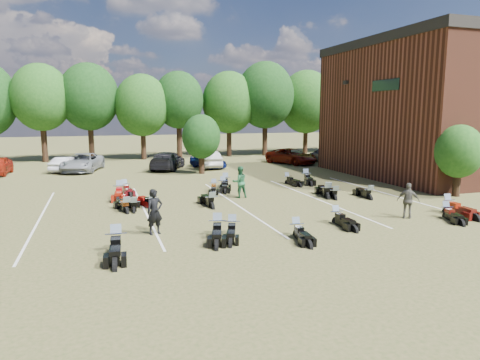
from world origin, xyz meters
name	(u,v)px	position (x,y,z in m)	size (l,w,h in m)	color
ground	(309,212)	(0.00, 0.00, 0.00)	(160.00, 160.00, 0.00)	brown
car_1	(66,164)	(-12.86, 20.41, 0.64)	(1.36, 3.91, 1.29)	#BABABE
car_2	(83,162)	(-11.51, 20.11, 0.79)	(2.61, 5.66, 1.57)	gray
car_3	(167,161)	(-4.30, 19.08, 0.80)	(2.24, 5.52, 1.60)	black
car_4	(208,160)	(-0.60, 18.98, 0.69)	(1.63, 4.05, 1.38)	#0B1651
car_5	(207,159)	(-0.59, 19.11, 0.78)	(1.65, 4.73, 1.56)	#9E9E99
car_6	(291,156)	(8.11, 19.46, 0.76)	(2.52, 5.46, 1.52)	#590F05
car_7	(326,155)	(11.95, 19.31, 0.79)	(2.21, 5.44, 1.58)	#333338
person_black	(155,212)	(-8.03, -1.54, 0.96)	(0.70, 0.46, 1.93)	black
person_green	(240,182)	(-2.19, 4.79, 0.95)	(0.92, 0.72, 1.89)	#235F37
person_grey	(408,201)	(3.92, -2.63, 0.87)	(1.02, 0.42, 1.74)	#545248
motorcycle_0	(117,252)	(-9.69, -3.42, 0.00)	(0.80, 2.50, 1.39)	black
motorcycle_1	(232,235)	(-4.99, -2.67, 0.00)	(0.68, 2.12, 1.18)	black
motorcycle_2	(217,236)	(-5.61, -2.61, 0.00)	(0.75, 2.36, 1.32)	black
motorcycle_3	(296,237)	(-2.56, -3.78, 0.00)	(0.64, 2.02, 1.13)	black
motorcycle_4	(336,223)	(0.14, -2.40, 0.00)	(0.66, 2.08, 1.16)	black
motorcycle_5	(446,218)	(5.76, -3.18, 0.00)	(0.63, 1.99, 1.11)	black
motorcycle_6	(448,213)	(6.68, -2.35, 0.00)	(0.76, 2.40, 1.34)	#4A0E0A
motorcycle_7	(152,209)	(-7.60, 3.26, 0.00)	(0.71, 2.23, 1.24)	maroon
motorcycle_8	(127,213)	(-8.94, 2.76, 0.00)	(0.70, 2.18, 1.22)	black
motorcycle_9	(134,213)	(-8.56, 2.77, 0.00)	(0.65, 2.04, 1.14)	black
motorcycle_10	(212,208)	(-4.53, 2.46, 0.00)	(0.73, 2.29, 1.28)	black
motorcycle_11	(327,199)	(2.67, 2.84, 0.00)	(0.80, 2.51, 1.40)	black
motorcycle_12	(335,200)	(2.95, 2.40, 0.00)	(0.66, 2.08, 1.16)	black
motorcycle_13	(369,199)	(4.91, 1.84, 0.00)	(0.69, 2.15, 1.20)	black
motorcycle_14	(125,193)	(-8.66, 8.54, 0.00)	(0.69, 2.16, 1.20)	#40090E
motorcycle_15	(120,197)	(-9.04, 7.27, 0.00)	(0.80, 2.51, 1.40)	maroon
motorcycle_16	(223,189)	(-2.37, 7.78, 0.00)	(0.69, 2.17, 1.21)	black
motorcycle_17	(214,191)	(-3.13, 7.31, 0.00)	(0.64, 2.00, 1.11)	black
motorcycle_18	(225,187)	(-1.93, 8.70, 0.00)	(0.76, 2.39, 1.33)	black
motorcycle_19	(288,184)	(2.66, 8.46, 0.00)	(0.65, 2.04, 1.14)	black
motorcycle_20	(306,182)	(4.27, 8.75, 0.00)	(0.77, 2.40, 1.34)	black
tree_line	(182,101)	(-1.00, 29.00, 6.31)	(56.00, 6.00, 9.79)	black
young_tree_near_building	(459,151)	(10.50, 1.00, 2.75)	(2.80, 2.80, 4.16)	black
young_tree_midfield	(201,137)	(-2.00, 15.50, 3.09)	(3.20, 3.20, 4.70)	black
parking_lines	(236,204)	(-3.00, 3.00, 0.01)	(20.10, 14.00, 0.01)	silver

